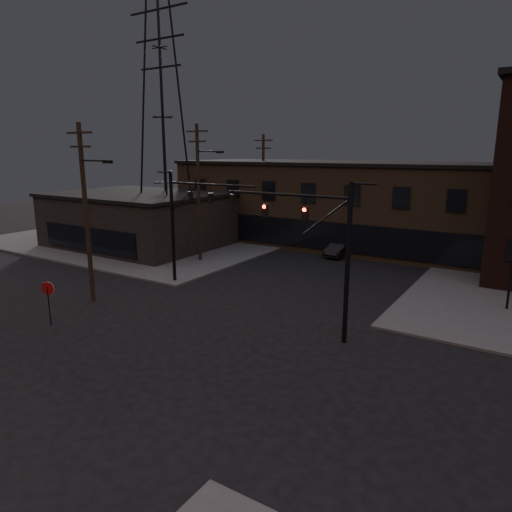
{
  "coord_description": "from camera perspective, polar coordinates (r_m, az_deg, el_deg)",
  "views": [
    {
      "loc": [
        14.2,
        -15.85,
        9.39
      ],
      "look_at": [
        0.6,
        5.54,
        3.5
      ],
      "focal_mm": 32.0,
      "sensor_mm": 36.0,
      "label": 1
    }
  ],
  "objects": [
    {
      "name": "utility_pole_near",
      "position": [
        29.82,
        -20.44,
        5.48
      ],
      "size": [
        3.7,
        0.28,
        11.0
      ],
      "color": "black",
      "rests_on": "ground"
    },
    {
      "name": "traffic_signal_far",
      "position": [
        32.02,
        -8.76,
        5.07
      ],
      "size": [
        7.12,
        0.24,
        8.0
      ],
      "color": "black",
      "rests_on": "ground"
    },
    {
      "name": "building_left",
      "position": [
        47.24,
        -14.47,
        4.28
      ],
      "size": [
        16.0,
        12.0,
        5.0
      ],
      "primitive_type": "cube",
      "color": "black",
      "rests_on": "ground"
    },
    {
      "name": "utility_pole_far",
      "position": [
        49.24,
        0.9,
        8.88
      ],
      "size": [
        2.2,
        0.28,
        11.0
      ],
      "color": "black",
      "rests_on": "ground"
    },
    {
      "name": "building_row",
      "position": [
        46.4,
        14.49,
        6.0
      ],
      "size": [
        40.0,
        12.0,
        8.0
      ],
      "primitive_type": "cube",
      "color": "#4E3C29",
      "rests_on": "ground"
    },
    {
      "name": "stop_sign",
      "position": [
        27.24,
        -24.57,
        -4.22
      ],
      "size": [
        0.72,
        0.33,
        2.48
      ],
      "color": "black",
      "rests_on": "ground"
    },
    {
      "name": "sidewalk_nw",
      "position": [
        53.19,
        -11.11,
        2.75
      ],
      "size": [
        30.0,
        30.0,
        0.15
      ],
      "primitive_type": "cube",
      "color": "#474744",
      "rests_on": "ground"
    },
    {
      "name": "traffic_signal_near",
      "position": [
        22.63,
        8.79,
        1.56
      ],
      "size": [
        7.12,
        0.24,
        8.0
      ],
      "color": "black",
      "rests_on": "ground"
    },
    {
      "name": "ground",
      "position": [
        23.26,
        -8.76,
        -10.89
      ],
      "size": [
        140.0,
        140.0,
        0.0
      ],
      "primitive_type": "plane",
      "color": "black",
      "rests_on": "ground"
    },
    {
      "name": "transmission_tower",
      "position": [
        46.82,
        -11.59,
        16.63
      ],
      "size": [
        7.0,
        7.0,
        25.0
      ],
      "primitive_type": null,
      "color": "black",
      "rests_on": "ground"
    },
    {
      "name": "utility_pole_mid",
      "position": [
        38.84,
        -7.13,
        8.16
      ],
      "size": [
        3.7,
        0.28,
        11.5
      ],
      "color": "black",
      "rests_on": "ground"
    },
    {
      "name": "car_crossing",
      "position": [
        42.11,
        10.4,
        0.95
      ],
      "size": [
        1.52,
        4.26,
        1.4
      ],
      "primitive_type": "imported",
      "rotation": [
        0.0,
        0.0,
        0.01
      ],
      "color": "black",
      "rests_on": "ground"
    }
  ]
}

